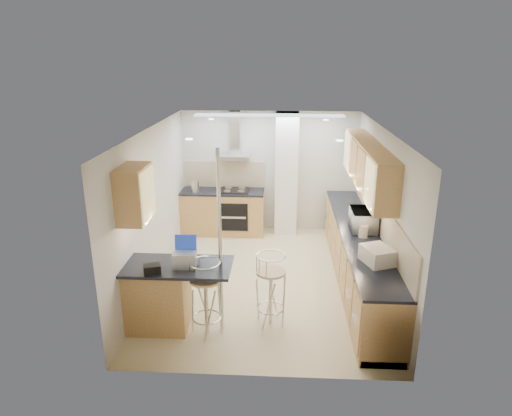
# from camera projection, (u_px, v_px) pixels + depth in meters

# --- Properties ---
(ground) EXTENTS (4.80, 4.80, 0.00)m
(ground) POSITION_uv_depth(u_px,v_px,m) (265.00, 280.00, 7.60)
(ground) COLOR beige
(ground) RESTS_ON ground
(room_shell) EXTENTS (3.64, 4.84, 2.51)m
(room_shell) POSITION_uv_depth(u_px,v_px,m) (286.00, 185.00, 7.44)
(room_shell) COLOR silver
(room_shell) RESTS_ON ground
(right_counter) EXTENTS (0.63, 4.40, 0.92)m
(right_counter) POSITION_uv_depth(u_px,v_px,m) (358.00, 257.00, 7.37)
(right_counter) COLOR #A36941
(right_counter) RESTS_ON ground
(back_counter) EXTENTS (1.70, 0.63, 0.92)m
(back_counter) POSITION_uv_depth(u_px,v_px,m) (223.00, 212.00, 9.49)
(back_counter) COLOR #A36941
(back_counter) RESTS_ON ground
(peninsula) EXTENTS (1.47, 0.72, 0.94)m
(peninsula) POSITION_uv_depth(u_px,v_px,m) (178.00, 296.00, 6.13)
(peninsula) COLOR #A36941
(peninsula) RESTS_ON ground
(microwave) EXTENTS (0.40, 0.59, 0.32)m
(microwave) POSITION_uv_depth(u_px,v_px,m) (364.00, 220.00, 7.20)
(microwave) COLOR white
(microwave) RESTS_ON right_counter
(laptop) EXTENTS (0.31, 0.24, 0.21)m
(laptop) POSITION_uv_depth(u_px,v_px,m) (185.00, 259.00, 5.91)
(laptop) COLOR #A8ABB0
(laptop) RESTS_ON peninsula
(bag) EXTENTS (0.25, 0.21, 0.11)m
(bag) POSITION_uv_depth(u_px,v_px,m) (152.00, 269.00, 5.75)
(bag) COLOR black
(bag) RESTS_ON peninsula
(bar_stool_near) EXTENTS (0.57, 0.57, 1.06)m
(bar_stool_near) POSITION_uv_depth(u_px,v_px,m) (206.00, 298.00, 5.98)
(bar_stool_near) COLOR tan
(bar_stool_near) RESTS_ON ground
(bar_stool_end) EXTENTS (0.60, 0.60, 1.05)m
(bar_stool_end) POSITION_uv_depth(u_px,v_px,m) (271.00, 289.00, 6.22)
(bar_stool_end) COLOR tan
(bar_stool_end) RESTS_ON ground
(jar_a) EXTENTS (0.14, 0.14, 0.17)m
(jar_a) POSITION_uv_depth(u_px,v_px,m) (359.00, 213.00, 7.78)
(jar_a) COLOR beige
(jar_a) RESTS_ON right_counter
(jar_b) EXTENTS (0.12, 0.12, 0.16)m
(jar_b) POSITION_uv_depth(u_px,v_px,m) (353.00, 211.00, 7.90)
(jar_b) COLOR beige
(jar_b) RESTS_ON right_counter
(jar_c) EXTENTS (0.16, 0.16, 0.19)m
(jar_c) POSITION_uv_depth(u_px,v_px,m) (363.00, 231.00, 6.94)
(jar_c) COLOR #BEB498
(jar_c) RESTS_ON right_counter
(jar_d) EXTENTS (0.13, 0.13, 0.13)m
(jar_d) POSITION_uv_depth(u_px,v_px,m) (371.00, 257.00, 6.10)
(jar_d) COLOR white
(jar_d) RESTS_ON right_counter
(bread_bin) EXTENTS (0.46, 0.51, 0.22)m
(bread_bin) POSITION_uv_depth(u_px,v_px,m) (377.00, 255.00, 6.06)
(bread_bin) COLOR beige
(bread_bin) RESTS_ON right_counter
(kettle) EXTENTS (0.16, 0.16, 0.25)m
(kettle) POSITION_uv_depth(u_px,v_px,m) (195.00, 186.00, 9.20)
(kettle) COLOR silver
(kettle) RESTS_ON back_counter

